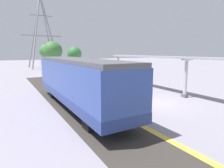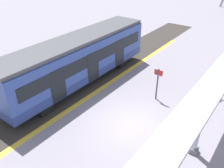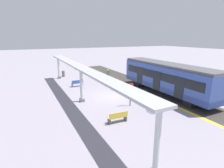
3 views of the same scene
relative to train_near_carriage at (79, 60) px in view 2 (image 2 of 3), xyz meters
name	(u,v)px [view 2 (image 2 of 3)]	position (x,y,z in m)	size (l,w,h in m)	color
ground_plane	(130,125)	(5.60, -1.88, -1.83)	(176.00, 176.00, 0.00)	gray
tactile_edge_strip	(81,102)	(1.79, -1.88, -1.83)	(0.38, 29.11, 0.01)	yellow
trackbed	(62,93)	(-0.01, -1.88, -1.83)	(3.20, 41.11, 0.01)	#38332D
train_near_carriage	(79,60)	(0.00, 0.00, 0.00)	(2.65, 12.60, 3.48)	#334D9D
canopy_pillar_second	(199,125)	(9.16, -1.74, -0.12)	(1.10, 0.44, 3.36)	slate
canopy_beam	(205,95)	(9.16, -1.98, 1.61)	(1.20, 23.48, 0.16)	#A8AAB2
bench_near_end	(209,90)	(8.15, 3.88, -1.39)	(1.52, 0.50, 0.86)	gold
platform_info_sign	(158,81)	(5.49, 1.38, -0.50)	(0.56, 0.10, 2.20)	#4C4C51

